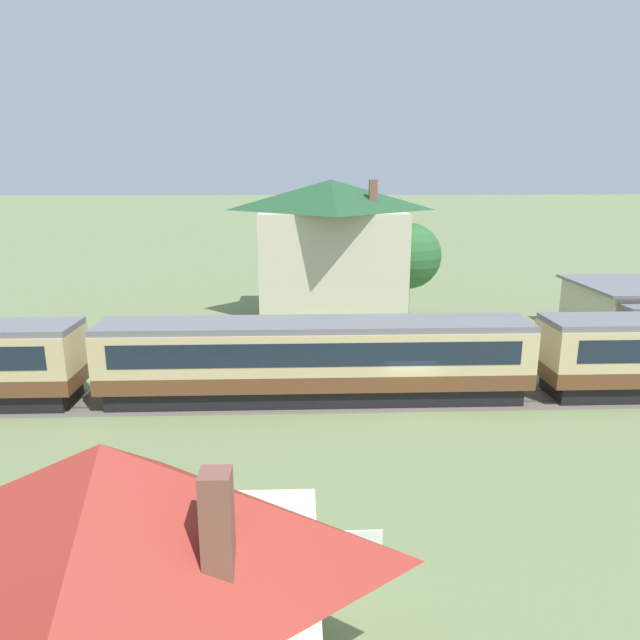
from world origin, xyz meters
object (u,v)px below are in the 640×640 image
at_px(cottage_red_roof, 114,573).
at_px(yard_tree_0, 408,256).
at_px(passenger_train, 321,357).
at_px(station_house_dark_green_roof, 331,249).

relative_size(cottage_red_roof, yard_tree_0, 1.20).
relative_size(passenger_train, yard_tree_0, 8.68).
xyz_separation_m(station_house_dark_green_roof, yard_tree_0, (5.74, -1.24, -0.38)).
xyz_separation_m(passenger_train, station_house_dark_green_roof, (1.39, 16.40, 3.22)).
bearing_deg(yard_tree_0, passenger_train, -115.18).
bearing_deg(yard_tree_0, station_house_dark_green_roof, 167.85).
xyz_separation_m(passenger_train, yard_tree_0, (7.13, 15.16, 2.85)).
height_order(cottage_red_roof, yard_tree_0, yard_tree_0).
distance_m(passenger_train, station_house_dark_green_roof, 16.77).
distance_m(passenger_train, cottage_red_roof, 17.49).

